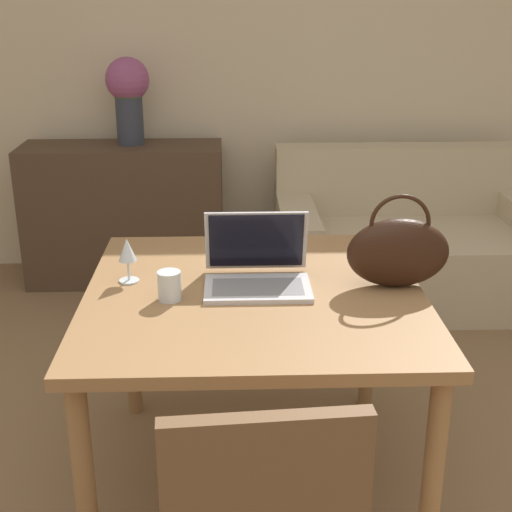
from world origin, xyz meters
TOP-DOWN VIEW (x-y plane):
  - wall_back at (0.00, 3.01)m, footprint 10.00×0.06m
  - dining_table at (-0.08, 0.73)m, footprint 1.10×1.09m
  - couch at (0.87, 2.41)m, footprint 1.51×0.87m
  - sideboard at (-0.79, 2.70)m, footprint 1.17×0.40m
  - laptop at (-0.07, 0.80)m, footprint 0.35×0.29m
  - drinking_glass at (-0.35, 0.67)m, footprint 0.07×0.07m
  - wine_glass at (-0.49, 0.82)m, footprint 0.07×0.07m
  - handbag at (0.39, 0.76)m, footprint 0.34×0.12m
  - flower_vase at (-0.73, 2.75)m, footprint 0.25×0.25m

SIDE VIEW (x-z plane):
  - couch at x=0.87m, z-range -0.13..0.69m
  - sideboard at x=-0.79m, z-range 0.00..0.83m
  - dining_table at x=-0.08m, z-range 0.29..1.05m
  - drinking_glass at x=-0.35m, z-range 0.76..0.85m
  - laptop at x=-0.07m, z-range 0.71..0.94m
  - wine_glass at x=-0.49m, z-range 0.79..0.94m
  - handbag at x=0.39m, z-range 0.72..1.04m
  - flower_vase at x=-0.73m, z-range 0.89..1.38m
  - wall_back at x=0.00m, z-range 0.00..2.70m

